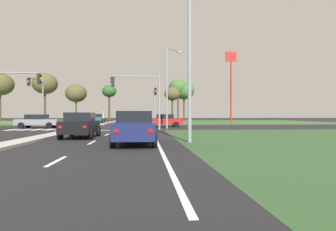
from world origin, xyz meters
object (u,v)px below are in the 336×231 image
at_px(car_black_sixth, 81,125).
at_px(treeline_sixth, 178,88).
at_px(car_blue_near, 137,122).
at_px(car_navy_fourth, 135,127).
at_px(treeline_fifth, 172,94).
at_px(treeline_fourth, 109,92).
at_px(car_red_second, 164,120).
at_px(pedestrian_at_median, 103,116).
at_px(traffic_signal_far_right, 155,99).
at_px(car_grey_third, 38,121).
at_px(treeline_third, 76,93).
at_px(treeline_seventh, 184,91).
at_px(traffic_signal_far_left, 38,93).
at_px(car_teal_fifth, 98,118).
at_px(street_lamp_second, 168,83).
at_px(fastfood_pole_sign, 231,71).
at_px(car_silver_seventh, 84,119).
at_px(traffic_signal_near_left, 10,89).
at_px(treeline_near, 0,84).
at_px(treeline_second, 45,84).
at_px(traffic_signal_near_right, 141,91).
at_px(street_lamp_near, 187,31).

bearing_deg(car_black_sixth, treeline_sixth, 76.63).
height_order(car_blue_near, car_navy_fourth, car_navy_fourth).
bearing_deg(treeline_fifth, treeline_fourth, 172.12).
bearing_deg(car_black_sixth, car_red_second, 68.17).
bearing_deg(car_black_sixth, pedestrian_at_median, 94.84).
height_order(traffic_signal_far_right, treeline_fourth, treeline_fourth).
bearing_deg(pedestrian_at_median, treeline_fifth, -168.32).
height_order(car_grey_third, treeline_third, treeline_third).
distance_m(car_red_second, treeline_seventh, 37.17).
bearing_deg(traffic_signal_far_left, car_teal_fifth, 70.05).
height_order(street_lamp_second, fastfood_pole_sign, fastfood_pole_sign).
bearing_deg(car_silver_seventh, treeline_third, -74.52).
distance_m(traffic_signal_near_left, treeline_near, 42.12).
height_order(car_silver_seventh, treeline_near, treeline_near).
bearing_deg(street_lamp_second, car_teal_fifth, 114.93).
relative_size(treeline_second, treeline_fourth, 1.28).
xyz_separation_m(treeline_near, treeline_sixth, (39.09, 4.46, 0.05)).
relative_size(car_navy_fourth, street_lamp_second, 0.54).
bearing_deg(car_blue_near, car_teal_fifth, 105.26).
bearing_deg(car_grey_third, treeline_sixth, 152.00).
height_order(traffic_signal_near_right, treeline_seventh, treeline_seventh).
relative_size(treeline_near, treeline_third, 1.24).
xyz_separation_m(traffic_signal_far_left, street_lamp_second, (16.26, -8.82, 0.47)).
relative_size(car_blue_near, street_lamp_second, 0.49).
distance_m(car_navy_fourth, traffic_signal_far_left, 28.26).
distance_m(car_grey_third, treeline_fourth, 34.77).
xyz_separation_m(car_teal_fifth, car_black_sixth, (4.49, -35.02, -0.01)).
bearing_deg(street_lamp_second, traffic_signal_near_left, -169.95).
bearing_deg(treeline_second, treeline_fourth, 5.62).
xyz_separation_m(car_navy_fourth, treeline_near, (-30.50, 50.73, 7.16)).
distance_m(traffic_signal_near_right, treeline_fourth, 39.93).
distance_m(treeline_near, treeline_third, 15.72).
height_order(fastfood_pole_sign, treeline_sixth, fastfood_pole_sign).
relative_size(car_teal_fifth, treeline_sixth, 0.46).
height_order(car_red_second, street_lamp_second, street_lamp_second).
relative_size(car_red_second, car_black_sixth, 1.04).
height_order(car_black_sixth, treeline_sixth, treeline_sixth).
relative_size(car_black_sixth, pedestrian_at_median, 2.30).
bearing_deg(treeline_fourth, car_black_sixth, -85.22).
xyz_separation_m(car_silver_seventh, fastfood_pole_sign, (23.02, 5.03, 7.93)).
height_order(traffic_signal_far_right, treeline_near, treeline_near).
relative_size(car_red_second, car_silver_seventh, 1.01).
bearing_deg(street_lamp_near, treeline_second, 115.40).
bearing_deg(pedestrian_at_median, treeline_second, -102.33).
distance_m(traffic_signal_far_right, treeline_fifth, 25.91).
bearing_deg(traffic_signal_near_left, car_red_second, 24.73).
bearing_deg(traffic_signal_near_left, pedestrian_at_median, 69.18).
relative_size(car_teal_fifth, treeline_fourth, 0.56).
xyz_separation_m(car_grey_third, street_lamp_second, (13.98, -2.40, 3.97)).
xyz_separation_m(car_red_second, street_lamp_second, (0.19, -4.06, 3.96)).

